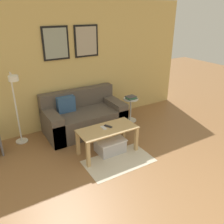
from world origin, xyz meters
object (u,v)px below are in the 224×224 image
object	(u,v)px
storage_bin	(110,145)
cell_phone	(104,128)
floor_lamp	(16,101)
coffee_table	(107,133)
side_table	(131,108)
remote_control	(108,126)
book_stack	(131,97)
couch	(84,117)

from	to	relation	value
storage_bin	cell_phone	xyz separation A→B (m)	(-0.10, 0.06, 0.35)
floor_lamp	coffee_table	bearing A→B (deg)	-39.13
floor_lamp	cell_phone	xyz separation A→B (m)	(1.21, -0.96, -0.41)
coffee_table	floor_lamp	xyz separation A→B (m)	(-1.25, 1.02, 0.51)
side_table	remote_control	size ratio (longest dim) A/B	3.57
storage_bin	floor_lamp	distance (m)	1.82
coffee_table	floor_lamp	distance (m)	1.69
storage_bin	cell_phone	world-z (taller)	cell_phone
storage_bin	floor_lamp	xyz separation A→B (m)	(-1.30, 1.02, 0.77)
coffee_table	floor_lamp	world-z (taller)	floor_lamp
book_stack	couch	bearing A→B (deg)	172.90
coffee_table	side_table	world-z (taller)	side_table
coffee_table	floor_lamp	size ratio (longest dim) A/B	0.74
coffee_table	storage_bin	xyz separation A→B (m)	(0.05, -0.00, -0.25)
floor_lamp	remote_control	xyz separation A→B (m)	(1.30, -0.97, -0.41)
couch	floor_lamp	xyz separation A→B (m)	(-1.25, 0.02, 0.60)
floor_lamp	book_stack	xyz separation A→B (m)	(2.35, -0.16, -0.33)
side_table	book_stack	xyz separation A→B (m)	(-0.00, -0.01, 0.25)
coffee_table	remote_control	size ratio (longest dim) A/B	6.89
side_table	remote_control	bearing A→B (deg)	-142.34
couch	storage_bin	size ratio (longest dim) A/B	3.20
remote_control	cell_phone	bearing A→B (deg)	153.21
couch	book_stack	size ratio (longest dim) A/B	6.58
floor_lamp	couch	bearing A→B (deg)	-1.02
storage_bin	remote_control	world-z (taller)	remote_control
side_table	cell_phone	distance (m)	1.42
floor_lamp	side_table	world-z (taller)	floor_lamp
cell_phone	book_stack	bearing A→B (deg)	35.83
storage_bin	floor_lamp	size ratio (longest dim) A/B	0.36
cell_phone	storage_bin	bearing A→B (deg)	-29.10
floor_lamp	remote_control	distance (m)	1.67
couch	side_table	size ratio (longest dim) A/B	3.03
side_table	couch	bearing A→B (deg)	173.51
couch	floor_lamp	distance (m)	1.38
side_table	book_stack	size ratio (longest dim) A/B	2.17
couch	floor_lamp	bearing A→B (deg)	178.98
book_stack	side_table	bearing A→B (deg)	67.04
coffee_table	remote_control	bearing A→B (deg)	50.04
side_table	remote_control	distance (m)	1.35
side_table	book_stack	bearing A→B (deg)	-112.96
coffee_table	side_table	xyz separation A→B (m)	(1.10, 0.87, -0.06)
couch	book_stack	distance (m)	1.14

